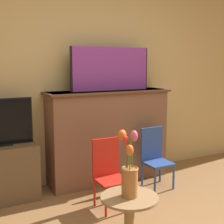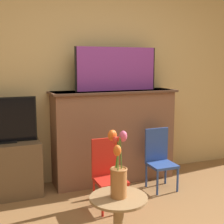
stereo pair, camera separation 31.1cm
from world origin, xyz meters
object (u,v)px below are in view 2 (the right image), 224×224
(chair_red, at_px, (108,171))
(vase_tulips, at_px, (118,171))
(painting, at_px, (117,69))
(chair_blue, at_px, (159,157))
(tv_monitor, at_px, (2,121))

(chair_red, bearing_deg, vase_tulips, -105.11)
(painting, xyz_separation_m, chair_red, (-0.37, -0.67, -1.00))
(chair_red, bearing_deg, painting, 61.30)
(chair_blue, distance_m, vase_tulips, 1.35)
(tv_monitor, xyz_separation_m, vase_tulips, (0.76, -1.36, -0.20))
(painting, height_order, vase_tulips, painting)
(chair_red, height_order, chair_blue, same)
(painting, distance_m, tv_monitor, 1.42)
(painting, bearing_deg, tv_monitor, -178.79)
(chair_blue, bearing_deg, tv_monitor, 166.42)
(painting, distance_m, vase_tulips, 1.66)
(chair_red, distance_m, vase_tulips, 0.79)
(chair_red, height_order, vase_tulips, vase_tulips)
(tv_monitor, height_order, chair_red, tv_monitor)
(tv_monitor, bearing_deg, painting, 1.21)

